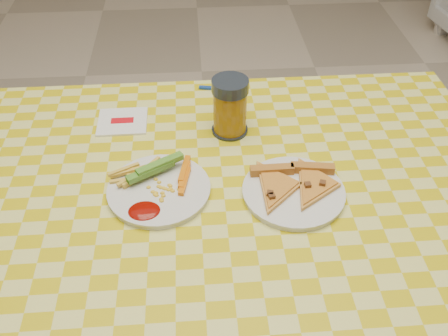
{
  "coord_description": "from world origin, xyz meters",
  "views": [
    {
      "loc": [
        -0.05,
        -0.77,
        1.5
      ],
      "look_at": [
        0.0,
        0.04,
        0.78
      ],
      "focal_mm": 40.0,
      "sensor_mm": 36.0,
      "label": 1
    }
  ],
  "objects_px": {
    "table": "(223,211)",
    "plate_right": "(293,193)",
    "plate_left": "(159,191)",
    "drink_glass": "(230,107)"
  },
  "relations": [
    {
      "from": "table",
      "to": "plate_right",
      "type": "distance_m",
      "value": 0.17
    },
    {
      "from": "plate_left",
      "to": "drink_glass",
      "type": "relative_size",
      "value": 1.5
    },
    {
      "from": "table",
      "to": "drink_glass",
      "type": "distance_m",
      "value": 0.25
    },
    {
      "from": "table",
      "to": "plate_left",
      "type": "distance_m",
      "value": 0.16
    },
    {
      "from": "table",
      "to": "plate_left",
      "type": "relative_size",
      "value": 5.96
    },
    {
      "from": "table",
      "to": "plate_right",
      "type": "relative_size",
      "value": 6.03
    },
    {
      "from": "drink_glass",
      "to": "table",
      "type": "bearing_deg",
      "value": -98.52
    },
    {
      "from": "table",
      "to": "plate_right",
      "type": "xyz_separation_m",
      "value": [
        0.15,
        -0.03,
        0.08
      ]
    },
    {
      "from": "plate_right",
      "to": "drink_glass",
      "type": "xyz_separation_m",
      "value": [
        -0.12,
        0.23,
        0.06
      ]
    },
    {
      "from": "plate_right",
      "to": "drink_glass",
      "type": "bearing_deg",
      "value": 116.39
    }
  ]
}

